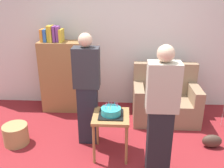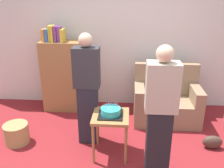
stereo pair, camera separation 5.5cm
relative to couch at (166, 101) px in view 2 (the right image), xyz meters
The scene contains 9 objects.
wall_back 1.38m from the couch, 137.14° to the left, with size 6.00×0.10×2.70m, color silver.
couch is the anchor object (origin of this frame).
bookshelf 1.89m from the couch, behind, with size 0.80×0.36×1.57m.
side_table 1.39m from the couch, 129.66° to the right, with size 0.48×0.48×0.61m.
birthday_cake 1.42m from the couch, 129.66° to the right, with size 0.32×0.32×0.17m.
person_blowing_candles 1.53m from the couch, 148.57° to the right, with size 0.36×0.22×1.63m.
person_holding_cake 1.52m from the couch, 101.57° to the right, with size 0.36×0.22×1.63m.
wicker_basket 2.48m from the couch, 158.81° to the right, with size 0.36×0.36×0.30m, color #A88451.
handbag 1.04m from the couch, 55.65° to the right, with size 0.28×0.14×0.20m, color #473328.
Camera 2 is at (0.03, -2.52, 2.17)m, focal length 39.51 mm.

